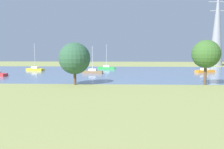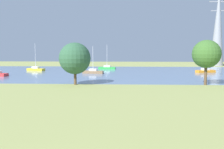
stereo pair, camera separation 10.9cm
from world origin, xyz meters
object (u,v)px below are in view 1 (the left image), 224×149
(sailboat_yellow, at_px, (35,69))
(tree_east_near, at_px, (75,58))
(tree_west_far, at_px, (206,54))
(sailboat_brown, at_px, (93,72))
(sailboat_orange, at_px, (205,71))
(electricity_pylon, at_px, (217,26))
(sailboat_green, at_px, (106,68))

(sailboat_yellow, bearing_deg, tree_east_near, -57.53)
(tree_west_far, bearing_deg, sailboat_yellow, 146.78)
(sailboat_brown, relative_size, tree_west_far, 0.90)
(tree_east_near, bearing_deg, tree_west_far, 1.82)
(sailboat_orange, height_order, electricity_pylon, electricity_pylon)
(sailboat_yellow, xyz_separation_m, sailboat_green, (18.55, 5.90, -0.00))
(sailboat_orange, bearing_deg, sailboat_green, 159.96)
(sailboat_orange, distance_m, sailboat_green, 26.27)
(sailboat_brown, bearing_deg, electricity_pylon, 36.36)
(sailboat_orange, height_order, tree_west_far, tree_west_far)
(sailboat_yellow, distance_m, electricity_pylon, 61.42)
(sailboat_yellow, bearing_deg, sailboat_orange, -4.11)
(sailboat_yellow, xyz_separation_m, tree_west_far, (36.26, -23.75, 4.42))
(sailboat_yellow, height_order, sailboat_brown, sailboat_yellow)
(sailboat_yellow, distance_m, tree_west_far, 43.57)
(tree_west_far, distance_m, electricity_pylon, 50.98)
(sailboat_green, relative_size, tree_east_near, 1.04)
(electricity_pylon, bearing_deg, tree_east_near, -130.41)
(tree_west_far, xyz_separation_m, electricity_pylon, (19.31, 46.37, 8.74))
(sailboat_orange, xyz_separation_m, sailboat_yellow, (-43.22, 3.10, 0.01))
(sailboat_orange, xyz_separation_m, sailboat_brown, (-27.13, -3.33, 0.00))
(tree_east_near, bearing_deg, sailboat_yellow, 122.47)
(sailboat_orange, relative_size, tree_west_far, 0.85)
(sailboat_yellow, bearing_deg, electricity_pylon, 22.15)
(sailboat_orange, xyz_separation_m, tree_west_far, (-6.97, -20.64, 4.43))
(tree_west_far, height_order, electricity_pylon, electricity_pylon)
(tree_east_near, relative_size, tree_west_far, 0.94)
(tree_east_near, bearing_deg, electricity_pylon, 49.59)
(sailboat_green, height_order, tree_east_near, sailboat_green)
(sailboat_yellow, xyz_separation_m, electricity_pylon, (55.57, 22.62, 13.16))
(sailboat_brown, xyz_separation_m, tree_west_far, (20.16, -17.31, 4.43))
(sailboat_brown, xyz_separation_m, tree_east_near, (-0.57, -17.97, 3.74))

